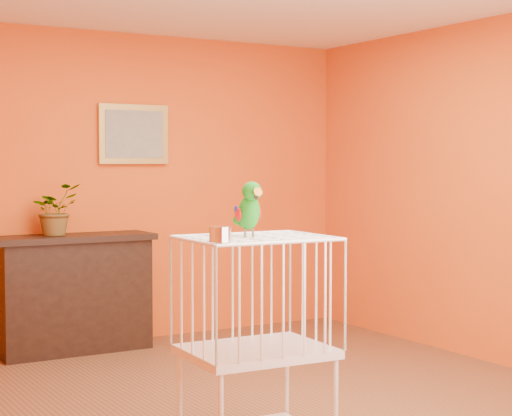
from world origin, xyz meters
TOP-DOWN VIEW (x-y plane):
  - ground at (0.00, 0.00)m, footprint 4.50×4.50m
  - room_shell at (0.00, 0.00)m, footprint 4.50×4.50m
  - console_cabinet at (-0.60, 2.03)m, footprint 1.26×0.45m
  - potted_plant at (-0.74, 2.08)m, footprint 0.50×0.52m
  - framed_picture at (0.00, 2.22)m, footprint 0.62×0.04m
  - birdcage at (-0.55, -0.74)m, footprint 0.75×0.59m
  - feed_cup at (-0.87, -0.94)m, footprint 0.11×0.11m
  - parrot at (-0.57, -0.70)m, footprint 0.14×0.26m

SIDE VIEW (x-z plane):
  - ground at x=0.00m, z-range 0.00..0.00m
  - console_cabinet at x=-0.60m, z-range 0.00..0.94m
  - birdcage at x=-0.55m, z-range 0.02..1.15m
  - potted_plant at x=-0.74m, z-range 0.94..1.26m
  - feed_cup at x=-0.87m, z-range 1.13..1.20m
  - parrot at x=-0.57m, z-range 1.13..1.42m
  - room_shell at x=0.00m, z-range -0.67..3.83m
  - framed_picture at x=0.00m, z-range 1.50..2.00m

